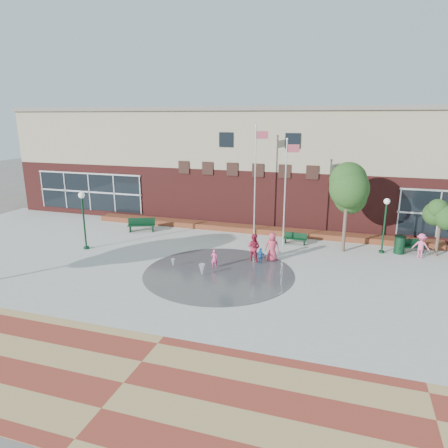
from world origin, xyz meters
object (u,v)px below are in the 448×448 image
(flagpole_right, at_px, (286,187))
(child_splash, at_px, (214,259))
(trash_can, at_px, (400,245))
(bench_left, at_px, (142,227))
(flagpole_left, at_px, (256,176))

(flagpole_right, bearing_deg, child_splash, -139.85)
(child_splash, bearing_deg, trash_can, -153.52)
(flagpole_right, bearing_deg, trash_can, -14.65)
(trash_can, xyz_separation_m, child_splash, (-10.43, -5.97, -0.02))
(trash_can, bearing_deg, bench_left, -178.53)
(bench_left, relative_size, trash_can, 1.80)
(bench_left, height_order, trash_can, trash_can)
(trash_can, distance_m, child_splash, 12.02)
(flagpole_left, bearing_deg, bench_left, 172.70)
(trash_can, relative_size, child_splash, 1.02)
(flagpole_left, distance_m, child_splash, 8.20)
(flagpole_left, xyz_separation_m, child_splash, (-0.67, -7.21, -3.85))
(flagpole_left, relative_size, bench_left, 3.79)
(flagpole_right, xyz_separation_m, bench_left, (-10.87, 0.16, -3.68))
(flagpole_right, xyz_separation_m, child_splash, (-3.13, -5.35, -3.44))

